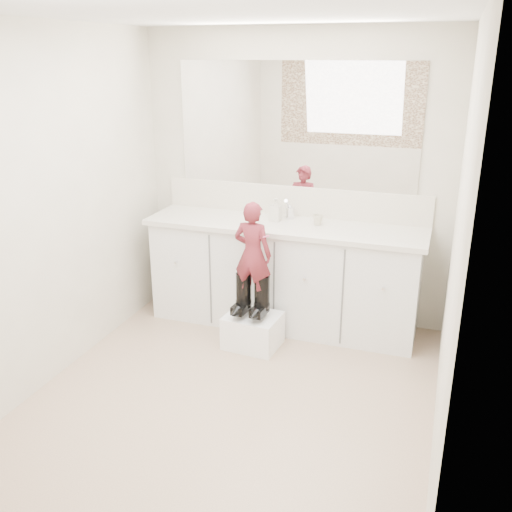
% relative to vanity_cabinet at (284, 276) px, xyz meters
% --- Properties ---
extents(floor, '(3.00, 3.00, 0.00)m').
position_rel_vanity_cabinet_xyz_m(floor, '(0.00, -1.23, -0.42)').
color(floor, '#967762').
rests_on(floor, ground).
extents(ceiling, '(3.00, 3.00, 0.00)m').
position_rel_vanity_cabinet_xyz_m(ceiling, '(0.00, -1.23, 1.97)').
color(ceiling, white).
rests_on(ceiling, wall_back).
extents(wall_back, '(2.60, 0.00, 2.60)m').
position_rel_vanity_cabinet_xyz_m(wall_back, '(0.00, 0.27, 0.77)').
color(wall_back, '#BFB7A3').
rests_on(wall_back, floor).
extents(wall_front, '(2.60, 0.00, 2.60)m').
position_rel_vanity_cabinet_xyz_m(wall_front, '(0.00, -2.73, 0.77)').
color(wall_front, '#BFB7A3').
rests_on(wall_front, floor).
extents(wall_left, '(0.00, 3.00, 3.00)m').
position_rel_vanity_cabinet_xyz_m(wall_left, '(-1.30, -1.23, 0.78)').
color(wall_left, '#BFB7A3').
rests_on(wall_left, floor).
extents(wall_right, '(0.00, 3.00, 3.00)m').
position_rel_vanity_cabinet_xyz_m(wall_right, '(1.30, -1.23, 0.78)').
color(wall_right, '#BFB7A3').
rests_on(wall_right, floor).
extents(vanity_cabinet, '(2.20, 0.55, 0.85)m').
position_rel_vanity_cabinet_xyz_m(vanity_cabinet, '(0.00, 0.00, 0.00)').
color(vanity_cabinet, silver).
rests_on(vanity_cabinet, floor).
extents(countertop, '(2.28, 0.58, 0.04)m').
position_rel_vanity_cabinet_xyz_m(countertop, '(0.00, -0.01, 0.45)').
color(countertop, beige).
rests_on(countertop, vanity_cabinet).
extents(backsplash, '(2.28, 0.03, 0.25)m').
position_rel_vanity_cabinet_xyz_m(backsplash, '(0.00, 0.26, 0.59)').
color(backsplash, beige).
rests_on(backsplash, countertop).
extents(mirror, '(2.00, 0.02, 1.00)m').
position_rel_vanity_cabinet_xyz_m(mirror, '(0.00, 0.26, 1.22)').
color(mirror, white).
rests_on(mirror, wall_back).
extents(dot_panel, '(2.00, 0.01, 1.20)m').
position_rel_vanity_cabinet_xyz_m(dot_panel, '(0.00, -2.71, 1.22)').
color(dot_panel, '#472819').
rests_on(dot_panel, wall_front).
extents(faucet, '(0.08, 0.08, 0.10)m').
position_rel_vanity_cabinet_xyz_m(faucet, '(0.00, 0.15, 0.52)').
color(faucet, silver).
rests_on(faucet, countertop).
extents(cup, '(0.10, 0.10, 0.08)m').
position_rel_vanity_cabinet_xyz_m(cup, '(0.26, 0.04, 0.51)').
color(cup, beige).
rests_on(cup, countertop).
extents(soap_bottle, '(0.09, 0.09, 0.19)m').
position_rel_vanity_cabinet_xyz_m(soap_bottle, '(-0.09, 0.05, 0.56)').
color(soap_bottle, beige).
rests_on(soap_bottle, countertop).
extents(step_stool, '(0.44, 0.38, 0.26)m').
position_rel_vanity_cabinet_xyz_m(step_stool, '(-0.11, -0.48, -0.29)').
color(step_stool, white).
rests_on(step_stool, floor).
extents(boot_left, '(0.14, 0.24, 0.34)m').
position_rel_vanity_cabinet_xyz_m(boot_left, '(-0.18, -0.48, 0.01)').
color(boot_left, black).
rests_on(boot_left, step_stool).
extents(boot_right, '(0.14, 0.24, 0.34)m').
position_rel_vanity_cabinet_xyz_m(boot_right, '(-0.03, -0.48, 0.01)').
color(boot_right, black).
rests_on(boot_right, step_stool).
extents(toddler, '(0.31, 0.22, 0.81)m').
position_rel_vanity_cabinet_xyz_m(toddler, '(-0.11, -0.48, 0.34)').
color(toddler, '#A63339').
rests_on(toddler, step_stool).
extents(toothbrush, '(0.14, 0.02, 0.06)m').
position_rel_vanity_cabinet_xyz_m(toothbrush, '(-0.04, -0.50, 0.49)').
color(toothbrush, '#E95A95').
rests_on(toothbrush, toddler).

